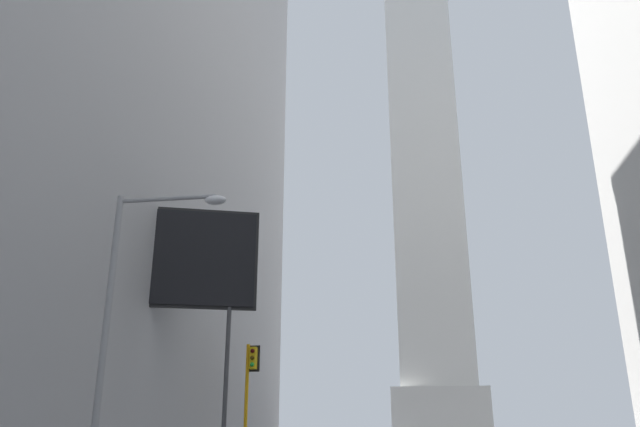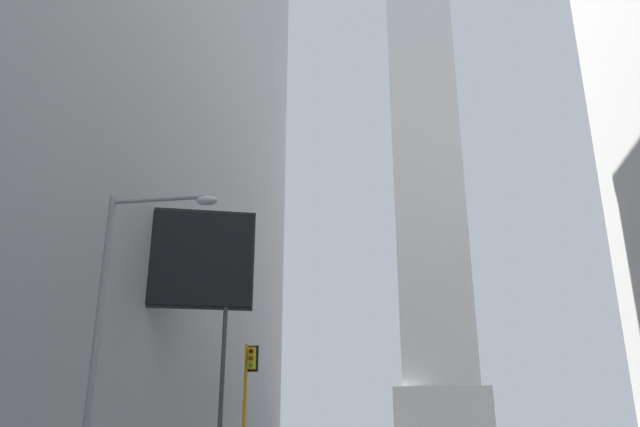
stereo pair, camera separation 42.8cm
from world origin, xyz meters
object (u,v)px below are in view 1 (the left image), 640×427
(obelisk, at_px, (424,159))
(traffic_light_mid_left, at_px, (249,384))
(street_lamp, at_px, (128,300))
(billboard_sign, at_px, (177,262))

(obelisk, bearing_deg, traffic_light_mid_left, -111.03)
(obelisk, relative_size, street_lamp, 7.11)
(street_lamp, xyz_separation_m, billboard_sign, (-1.72, 7.54, 3.13))
(billboard_sign, bearing_deg, traffic_light_mid_left, 82.11)
(traffic_light_mid_left, xyz_separation_m, billboard_sign, (-1.12, -8.07, 4.29))
(obelisk, relative_size, billboard_sign, 5.49)
(traffic_light_mid_left, relative_size, street_lamp, 0.72)
(obelisk, bearing_deg, billboard_sign, -108.11)
(obelisk, distance_m, traffic_light_mid_left, 36.98)
(billboard_sign, bearing_deg, street_lamp, -77.17)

